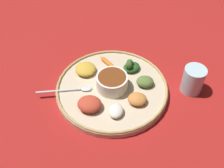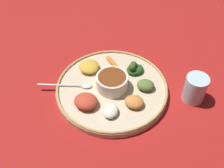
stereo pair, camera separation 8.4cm
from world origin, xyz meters
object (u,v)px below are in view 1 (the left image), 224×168
(center_bowl, at_px, (112,82))
(drinking_glass, at_px, (193,81))
(spoon, at_px, (73,90))
(greens_pile, at_px, (131,66))
(carrot_near_spoon, at_px, (107,62))

(center_bowl, distance_m, drinking_glass, 0.25)
(drinking_glass, bearing_deg, spoon, 96.30)
(drinking_glass, bearing_deg, greens_pile, 72.70)
(spoon, bearing_deg, center_bowl, -80.84)
(center_bowl, height_order, spoon, center_bowl)
(spoon, xyz_separation_m, carrot_near_spoon, (0.12, -0.10, 0.00))
(spoon, height_order, greens_pile, greens_pile)
(center_bowl, xyz_separation_m, carrot_near_spoon, (0.11, 0.02, -0.02))
(greens_pile, xyz_separation_m, drinking_glass, (-0.06, -0.19, 0.00))
(carrot_near_spoon, bearing_deg, spoon, 142.06)
(center_bowl, relative_size, greens_pile, 1.32)
(center_bowl, distance_m, carrot_near_spoon, 0.11)
(center_bowl, bearing_deg, drinking_glass, -85.07)
(carrot_near_spoon, relative_size, drinking_glass, 0.75)
(center_bowl, xyz_separation_m, greens_pile, (0.08, -0.06, -0.01))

